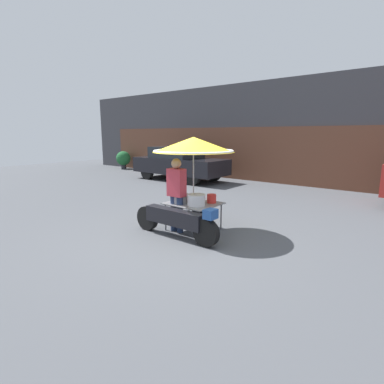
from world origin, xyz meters
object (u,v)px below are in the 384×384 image
object	(u,v)px
vendor_person	(177,191)
parked_car	(179,163)
potted_plant	(123,159)
vendor_motorcycle_cart	(191,161)

from	to	relation	value
vendor_person	parked_car	size ratio (longest dim) A/B	0.36
potted_plant	vendor_person	bearing A→B (deg)	-33.35
vendor_person	parked_car	xyz separation A→B (m)	(-4.88, 5.63, -0.09)
vendor_motorcycle_cart	potted_plant	world-z (taller)	vendor_motorcycle_cart
parked_car	potted_plant	distance (m)	5.86
vendor_motorcycle_cart	potted_plant	size ratio (longest dim) A/B	2.00
vendor_person	parked_car	world-z (taller)	vendor_person
vendor_person	potted_plant	world-z (taller)	vendor_person
vendor_motorcycle_cart	vendor_person	world-z (taller)	vendor_motorcycle_cart
potted_plant	parked_car	bearing A→B (deg)	-13.16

